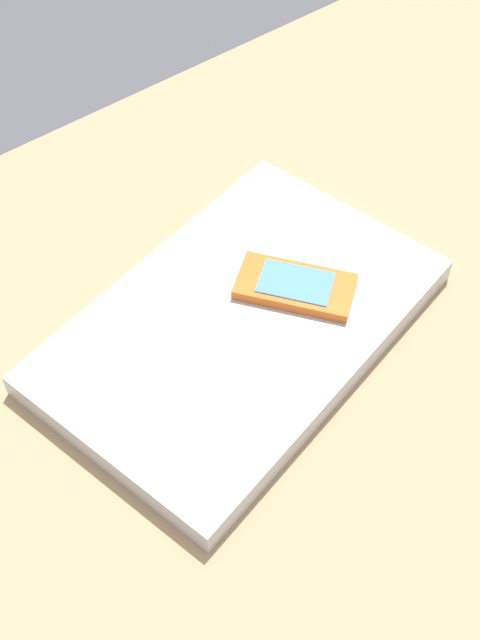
# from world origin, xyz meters

# --- Properties ---
(desk_surface) EXTENTS (1.20, 0.80, 0.03)m
(desk_surface) POSITION_xyz_m (0.00, 0.00, 0.01)
(desk_surface) COLOR tan
(desk_surface) RESTS_ON ground
(laptop_closed) EXTENTS (0.40, 0.30, 0.03)m
(laptop_closed) POSITION_xyz_m (0.04, -0.04, 0.04)
(laptop_closed) COLOR #B7BABC
(laptop_closed) RESTS_ON desk_surface
(cell_phone_on_laptop) EXTENTS (0.10, 0.12, 0.01)m
(cell_phone_on_laptop) POSITION_xyz_m (-0.02, -0.03, 0.06)
(cell_phone_on_laptop) COLOR orange
(cell_phone_on_laptop) RESTS_ON laptop_closed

